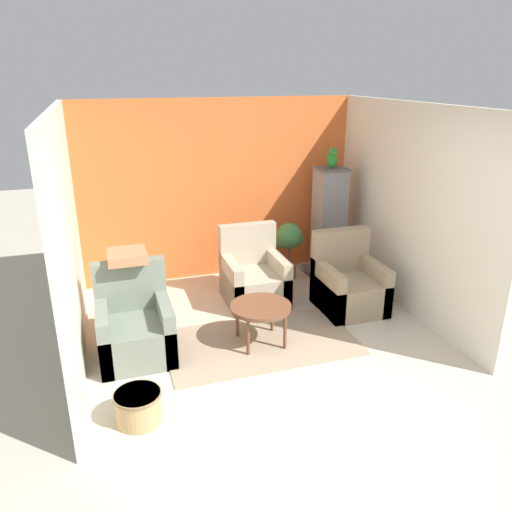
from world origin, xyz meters
name	(u,v)px	position (x,y,z in m)	size (l,w,h in m)	color
ground_plane	(315,414)	(0.00, 0.00, 0.00)	(20.00, 20.00, 0.00)	beige
wall_back_accent	(219,190)	(0.00, 3.32, 1.20)	(3.82, 0.06, 2.41)	orange
wall_left	(68,241)	(-1.88, 1.65, 1.20)	(0.06, 3.29, 2.41)	beige
wall_right	(410,210)	(1.88, 1.65, 1.20)	(0.06, 3.29, 2.41)	beige
area_rug	(261,342)	(-0.07, 1.26, 0.01)	(2.01, 1.14, 0.01)	gray
coffee_table	(261,309)	(-0.07, 1.26, 0.40)	(0.64, 0.64, 0.44)	brown
armchair_left	(135,329)	(-1.35, 1.43, 0.29)	(0.72, 0.75, 0.93)	slate
armchair_right	(348,286)	(1.20, 1.74, 0.29)	(0.72, 0.75, 0.93)	#9E896B
armchair_middle	(254,279)	(0.17, 2.29, 0.29)	(0.72, 0.75, 0.93)	tan
birdcage	(329,226)	(1.42, 2.80, 0.72)	(0.56, 0.56, 1.52)	#555559
parrot	(332,159)	(1.42, 2.80, 1.64)	(0.13, 0.23, 0.27)	#1E842D
potted_plant	(289,241)	(0.85, 2.84, 0.54)	(0.40, 0.36, 0.80)	brown
wicker_basket	(138,406)	(-1.42, 0.37, 0.14)	(0.39, 0.39, 0.27)	tan
throw_pillow	(127,256)	(-1.35, 1.69, 0.98)	(0.38, 0.38, 0.10)	#B2704C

